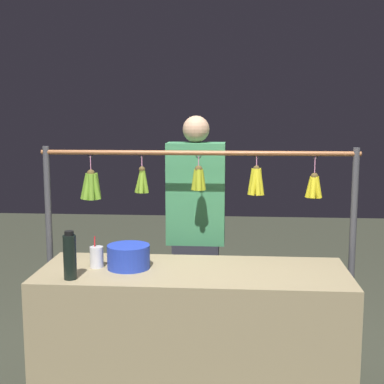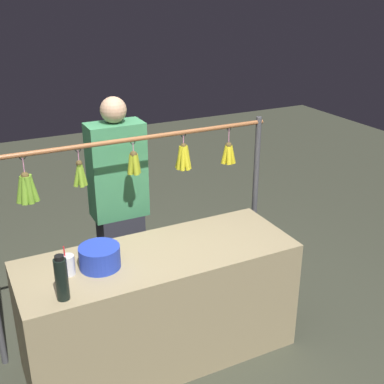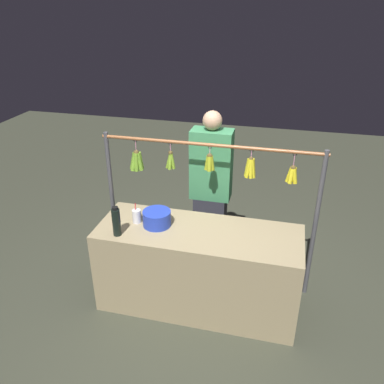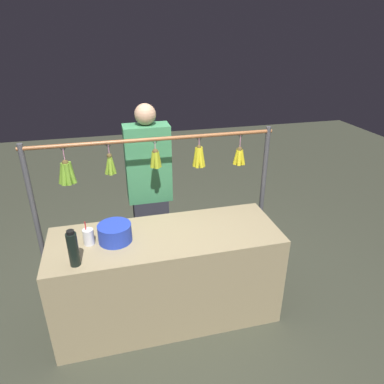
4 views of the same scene
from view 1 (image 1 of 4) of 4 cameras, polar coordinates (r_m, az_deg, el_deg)
name	(u,v)px [view 1 (image 1 of 4)]	position (r m, az deg, el deg)	size (l,w,h in m)	color
market_counter	(193,335)	(3.42, 0.13, -14.98)	(1.86, 0.69, 0.83)	tan
display_rack	(193,210)	(3.61, 0.15, -1.93)	(2.12, 0.15, 1.55)	#4C4C51
water_bottle	(70,256)	(3.14, -12.84, -6.67)	(0.07, 0.07, 0.28)	black
blue_bucket	(129,257)	(3.31, -6.75, -6.83)	(0.26, 0.26, 0.14)	blue
drink_cup	(97,257)	(3.36, -10.09, -6.80)	(0.08, 0.08, 0.19)	silver
vendor_person	(196,238)	(3.94, 0.42, -4.90)	(0.42, 0.23, 1.75)	#2D2D38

